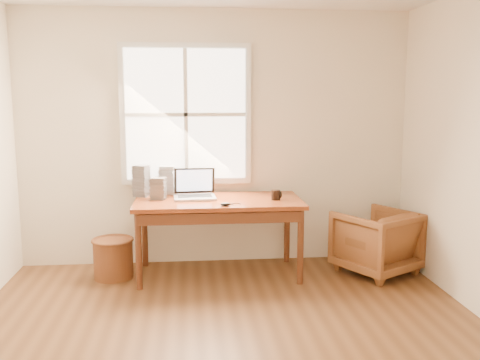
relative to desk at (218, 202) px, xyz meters
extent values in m
cube|color=silver|center=(0.00, 0.46, 0.57)|extent=(4.00, 0.02, 2.60)
cube|color=silver|center=(0.00, -4.06, 0.57)|extent=(4.00, 0.02, 2.60)
cube|color=silver|center=(-0.30, 0.42, 0.82)|extent=(1.32, 0.05, 1.42)
cube|color=white|center=(-0.30, 0.39, 0.82)|extent=(1.20, 0.02, 1.30)
cube|color=silver|center=(-0.30, 0.38, 0.82)|extent=(0.04, 0.02, 1.30)
cube|color=silver|center=(-0.30, 0.38, 0.82)|extent=(1.20, 0.02, 0.04)
cube|color=brown|center=(0.00, 0.00, 0.00)|extent=(1.60, 0.80, 0.04)
imported|color=brown|center=(1.55, -0.10, -0.41)|extent=(0.93, 0.94, 0.63)
cylinder|color=brown|center=(-1.02, 0.00, -0.54)|extent=(0.46, 0.46, 0.37)
ellipsoid|color=black|center=(0.05, -0.31, 0.04)|extent=(0.10, 0.06, 0.03)
cylinder|color=black|center=(0.55, -0.07, 0.07)|extent=(0.10, 0.10, 0.10)
cube|color=silver|center=(-0.50, 0.33, 0.17)|extent=(0.17, 0.15, 0.29)
cube|color=#29292E|center=(-0.58, 0.07, 0.13)|extent=(0.16, 0.15, 0.21)
cube|color=gray|center=(-0.75, 0.25, 0.18)|extent=(0.18, 0.17, 0.31)
cube|color=silver|center=(-0.39, 0.36, 0.10)|extent=(0.13, 0.11, 0.16)
camera|label=1|loc=(-0.28, -5.05, 1.02)|focal=40.00mm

